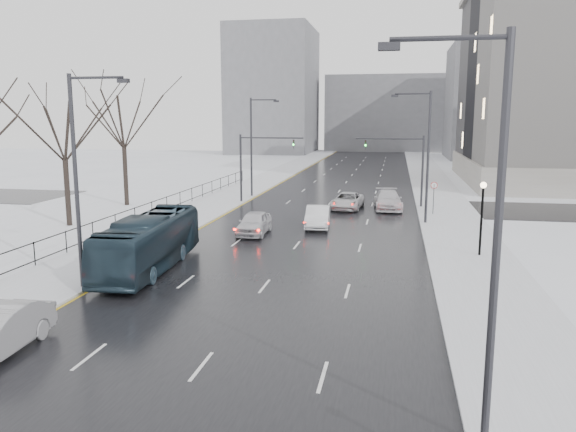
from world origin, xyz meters
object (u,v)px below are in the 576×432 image
Objects in this scene: streetlight_l_near at (80,172)px; tree_park_e at (127,206)px; mast_signal_left at (252,160)px; sedan_right_near at (318,217)px; sedan_right_cross at (347,201)px; streetlight_r_near at (488,225)px; bus at (149,242)px; tree_park_d at (70,227)px; sedan_right_far at (388,200)px; streetlight_l_far at (253,142)px; sedan_center_near at (254,223)px; mast_signal_right at (410,162)px; lamppost_r_mid at (482,208)px; streetlight_r_mid at (425,151)px; no_uturn_sign at (434,188)px.

tree_park_e is at bearing 112.69° from streetlight_l_near.
mast_signal_left is (10.87, 4.00, 4.11)m from tree_park_e.
sedan_right_near is 9.07m from sedan_right_cross.
streetlight_r_near is 20.79m from bus.
sedan_right_far is (23.27, 12.55, 0.87)m from tree_park_d.
streetlight_l_far reaches higher than sedan_center_near.
mast_signal_right reaches higher than tree_park_d.
bus is 10.43m from sedan_center_near.
streetlight_l_far reaches higher than sedan_right_far.
sedan_right_near is (7.83, -10.92, -3.27)m from mast_signal_left.
lamppost_r_mid is 0.66× the size of mast_signal_left.
sedan_center_near is 13.39m from sedan_right_cross.
sedan_right_cross is 0.92× the size of sedan_right_far.
bus is (11.46, -20.10, 1.50)m from tree_park_e.
sedan_right_cross is at bearing 5.75° from tree_park_e.
streetlight_r_near is 1.00× the size of streetlight_l_far.
lamppost_r_mid is 18.81m from bus.
sedan_right_cross is at bearing 64.97° from sedan_center_near.
streetlight_r_mid is 9.94m from sedan_right_cross.
no_uturn_sign is 25.66m from bus.
lamppost_r_mid is 0.75× the size of sedan_right_far.
no_uturn_sign is at bearing 97.33° from lamppost_r_mid.
streetlight_l_near reaches higher than mast_signal_right.
streetlight_r_mid and streetlight_l_near have the same top height.
bus is (-14.90, 13.90, -4.12)m from streetlight_r_near.
mast_signal_right is at bearing 91.27° from streetlight_r_near.
streetlight_r_mid is (0.00, 30.00, 0.00)m from streetlight_r_near.
tree_park_e is 1.29× the size of bus.
tree_park_e is 14.01m from streetlight_l_far.
tree_park_e reaches higher than tree_park_d.
streetlight_r_near is (26.37, -34.00, 5.62)m from tree_park_e.
sedan_right_cross is at bearing -176.21° from sedan_right_far.
streetlight_l_near is 0.95× the size of bus.
mast_signal_left is at bearing 135.52° from lamppost_r_mid.
mast_signal_right is 2.41× the size of no_uturn_sign.
streetlight_l_far reaches higher than sedan_right_near.
tree_park_d is at bearing 133.49° from bus.
bus is (-14.06, -24.10, -2.61)m from mast_signal_right.
tree_park_e is 2.89× the size of sedan_center_near.
sedan_center_near is 5.17m from sedan_right_near.
tree_park_e reaches higher than lamppost_r_mid.
streetlight_l_near is (9.63, -14.00, 5.62)m from tree_park_d.
streetlight_r_mid is 25.82m from streetlight_l_near.
streetlight_r_mid is 2.34× the size of lamppost_r_mid.
sedan_right_near is at bearing 146.03° from lamppost_r_mid.
tree_park_e reaches higher than mast_signal_right.
streetlight_r_near reaches higher than mast_signal_left.
mast_signal_right is at bearing 61.04° from streetlight_l_near.
sedan_right_cross is at bearing 68.80° from streetlight_l_near.
lamppost_r_mid is at bearing -48.94° from streetlight_l_far.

